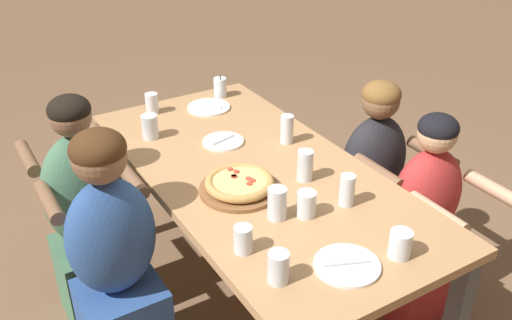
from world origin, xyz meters
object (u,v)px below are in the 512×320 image
object	(u,v)px
empty_plate_c	(347,265)
drinking_glass_a	(278,269)
drinking_glass_c	(306,204)
diner_near_center	(116,266)
drinking_glass_d	(287,130)
diner_far_midright	(422,229)
drinking_glass_e	(305,167)
pizza_board_main	(239,185)
empty_plate_a	(223,142)
drinking_glass_h	(243,241)
drinking_glass_b	(277,205)
cocktail_glass_blue	(220,88)
drinking_glass_f	(347,192)
diner_far_center	(371,191)
drinking_glass_i	(150,128)
empty_plate_b	(209,107)
drinking_glass_g	(152,105)
diner_near_midleft	(89,224)
drinking_glass_j	(400,244)

from	to	relation	value
empty_plate_c	drinking_glass_a	world-z (taller)	drinking_glass_a
drinking_glass_a	drinking_glass_c	world-z (taller)	drinking_glass_a
empty_plate_c	diner_near_center	distance (m)	0.97
drinking_glass_d	diner_far_midright	world-z (taller)	diner_far_midright
drinking_glass_a	drinking_glass_e	bearing A→B (deg)	136.77
pizza_board_main	empty_plate_a	distance (m)	0.44
drinking_glass_h	drinking_glass_b	bearing A→B (deg)	117.04
drinking_glass_a	cocktail_glass_blue	bearing A→B (deg)	158.72
drinking_glass_f	diner_far_center	bearing A→B (deg)	126.78
drinking_glass_b	diner_far_midright	distance (m)	0.87
drinking_glass_i	drinking_glass_h	bearing A→B (deg)	-3.32
empty_plate_b	diner_far_midright	bearing A→B (deg)	26.52
empty_plate_a	cocktail_glass_blue	distance (m)	0.56
empty_plate_c	diner_far_midright	xyz separation A→B (m)	(-0.32, 0.74, -0.33)
drinking_glass_g	diner_near_center	world-z (taller)	diner_near_center
drinking_glass_b	diner_near_midleft	bearing A→B (deg)	-143.13
drinking_glass_i	drinking_glass_j	size ratio (longest dim) A/B	1.16
drinking_glass_c	diner_far_midright	size ratio (longest dim) A/B	0.10
empty_plate_a	drinking_glass_g	distance (m)	0.52
drinking_glass_a	drinking_glass_d	size ratio (longest dim) A/B	0.81
drinking_glass_j	diner_far_center	world-z (taller)	diner_far_center
drinking_glass_i	drinking_glass_b	bearing A→B (deg)	10.00
empty_plate_b	drinking_glass_j	distance (m)	1.44
drinking_glass_j	empty_plate_a	bearing A→B (deg)	-173.66
drinking_glass_g	diner_far_midright	xyz separation A→B (m)	(1.18, 0.82, -0.37)
diner_far_midright	diner_far_center	bearing A→B (deg)	-90.00
empty_plate_a	diner_near_center	bearing A→B (deg)	-66.63
empty_plate_a	empty_plate_c	distance (m)	1.01
drinking_glass_b	drinking_glass_i	distance (m)	0.89
pizza_board_main	empty_plate_b	distance (m)	0.84
diner_far_midright	drinking_glass_i	bearing A→B (deg)	-44.64
drinking_glass_c	diner_near_midleft	world-z (taller)	diner_near_midleft
empty_plate_b	drinking_glass_a	xyz separation A→B (m)	(1.33, -0.43, 0.04)
drinking_glass_b	diner_far_center	xyz separation A→B (m)	(-0.31, 0.78, -0.36)
drinking_glass_j	diner_far_center	bearing A→B (deg)	142.76
drinking_glass_d	diner_near_midleft	bearing A→B (deg)	-104.18
empty_plate_b	drinking_glass_e	distance (m)	0.86
pizza_board_main	diner_near_midleft	distance (m)	0.77
drinking_glass_b	drinking_glass_h	world-z (taller)	drinking_glass_b
drinking_glass_d	drinking_glass_i	xyz separation A→B (m)	(-0.38, -0.53, -0.01)
drinking_glass_b	drinking_glass_d	size ratio (longest dim) A/B	0.93
cocktail_glass_blue	drinking_glass_b	world-z (taller)	cocktail_glass_blue
empty_plate_c	drinking_glass_c	distance (m)	0.33
drinking_glass_h	diner_far_center	xyz separation A→B (m)	(-0.41, 0.99, -0.35)
pizza_board_main	drinking_glass_a	distance (m)	0.56
drinking_glass_b	diner_far_center	size ratio (longest dim) A/B	0.12
drinking_glass_c	diner_far_midright	xyz separation A→B (m)	(0.00, 0.68, -0.37)
empty_plate_c	diner_near_midleft	xyz separation A→B (m)	(-1.09, -0.59, -0.28)
empty_plate_a	drinking_glass_b	size ratio (longest dim) A/B	1.52
cocktail_glass_blue	drinking_glass_c	distance (m)	1.22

